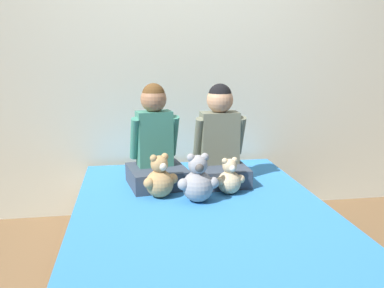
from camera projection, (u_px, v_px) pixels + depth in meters
The scene contains 8 objects.
ground_plane at pixel (203, 276), 2.35m from camera, with size 14.00×14.00×0.00m, color brown.
wall_behind_bed at pixel (178, 55), 3.12m from camera, with size 8.00×0.06×2.50m.
bed at pixel (203, 243), 2.31m from camera, with size 1.44×1.98×0.42m.
child_on_left at pixel (155, 146), 2.63m from camera, with size 0.41×0.42×0.66m.
child_on_right at pixel (220, 142), 2.70m from camera, with size 0.34×0.39×0.65m.
teddy_bear_held_by_left_child at pixel (160, 179), 2.42m from camera, with size 0.21×0.17×0.27m.
teddy_bear_held_by_right_child at pixel (229, 179), 2.48m from camera, with size 0.19×0.14×0.23m.
teddy_bear_between_children at pixel (198, 181), 2.34m from camera, with size 0.24×0.18×0.29m.
Camera 1 is at (-0.39, -2.09, 1.27)m, focal length 38.00 mm.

